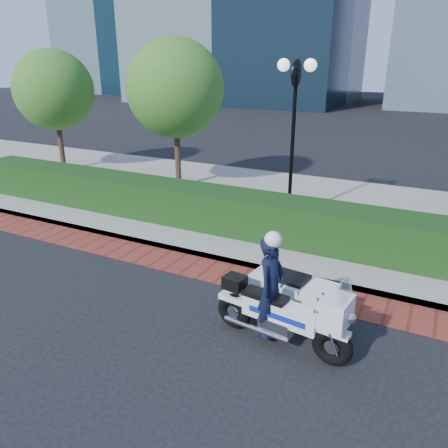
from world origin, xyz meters
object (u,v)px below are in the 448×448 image
at_px(tree_b, 175,89).
at_px(police_motorcycle, 285,298).
at_px(tree_a, 54,90).
at_px(lamppost, 294,116).

xyz_separation_m(tree_b, police_motorcycle, (6.21, -6.45, -2.77)).
bearing_deg(tree_a, police_motorcycle, -28.85).
distance_m(lamppost, tree_a, 10.09).
relative_size(lamppost, tree_a, 0.92).
height_order(tree_a, police_motorcycle, tree_a).
height_order(tree_b, police_motorcycle, tree_b).
distance_m(tree_b, police_motorcycle, 9.37).
xyz_separation_m(lamppost, tree_b, (-4.50, 1.30, 0.48)).
height_order(tree_a, tree_b, tree_b).
relative_size(tree_b, police_motorcycle, 2.05).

